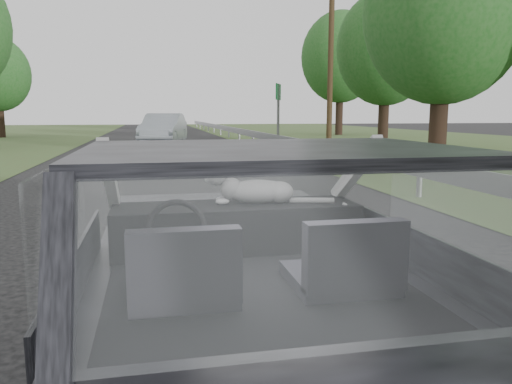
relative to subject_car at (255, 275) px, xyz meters
name	(u,v)px	position (x,y,z in m)	size (l,w,h in m)	color
subject_car	(255,275)	(0.00, 0.00, 0.00)	(1.80, 4.00, 1.45)	black
dashboard	(236,227)	(0.00, 0.62, 0.12)	(1.58, 0.45, 0.30)	black
driver_seat	(183,268)	(-0.40, -0.29, 0.16)	(0.50, 0.72, 0.42)	black
passenger_seat	(346,258)	(0.40, -0.29, 0.16)	(0.50, 0.72, 0.42)	black
steering_wheel	(177,229)	(-0.40, 0.33, 0.20)	(0.36, 0.36, 0.04)	black
cat	(258,190)	(0.15, 0.64, 0.36)	(0.61, 0.19, 0.27)	gray
guardrail	(338,151)	(4.30, 10.00, -0.15)	(0.05, 90.00, 0.32)	#9D9FA2
other_car	(164,129)	(0.05, 22.59, 0.06)	(1.90, 4.80, 1.58)	silver
highway_sign	(278,117)	(4.80, 18.40, 0.68)	(0.11, 1.13, 2.82)	#106F31
utility_pole	(331,63)	(7.52, 19.52, 3.12)	(0.25, 0.25, 7.69)	#332719
tree_0	(442,49)	(7.38, 10.28, 2.61)	(4.40, 4.40, 6.67)	#1A5219
tree_2	(385,71)	(10.54, 20.21, 2.85)	(4.72, 4.72, 7.15)	#1A5219
tree_3	(340,75)	(12.95, 32.35, 3.56)	(5.65, 5.65, 8.57)	#1A5219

